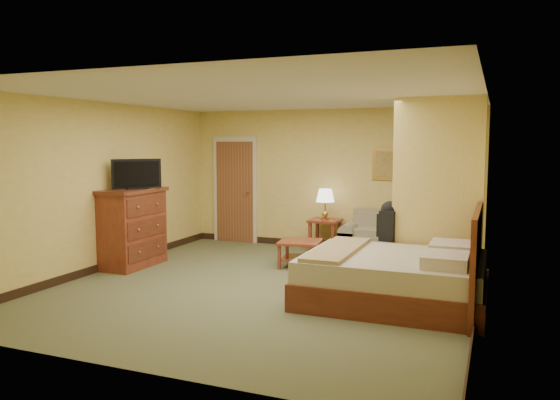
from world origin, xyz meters
The scene contains 17 objects.
floor centered at (0.00, 0.00, 0.00)m, with size 6.00×6.00×0.00m, color #585C3B.
ceiling centered at (0.00, 0.00, 2.60)m, with size 6.00×6.00×0.00m, color white.
back_wall centered at (0.00, 3.00, 1.30)m, with size 5.50×0.02×2.60m, color #DCC05E.
left_wall centered at (-2.75, 0.00, 1.30)m, with size 0.02×6.00×2.60m, color #DCC05E.
right_wall centered at (2.75, 0.00, 1.30)m, with size 0.02×6.00×2.60m, color #DCC05E.
partition centered at (2.15, 0.93, 1.30)m, with size 1.20×0.15×2.60m, color #DCC05E.
door centered at (-1.95, 2.96, 1.03)m, with size 0.94×0.16×2.10m.
baseboard centered at (0.00, 2.99, 0.06)m, with size 5.50×0.02×0.12m, color black.
loveseat centered at (1.17, 2.57, 0.26)m, with size 1.58×0.73×0.80m.
side_table centered at (0.02, 2.65, 0.39)m, with size 0.54×0.54×0.59m.
table_lamp centered at (0.02, 2.65, 1.01)m, with size 0.34×0.34×0.55m.
coffee_table centered at (0.02, 1.34, 0.30)m, with size 0.74×0.74×0.42m.
wall_picture centered at (1.17, 2.97, 1.60)m, with size 0.74×0.04×0.58m.
dresser centered at (-2.48, 0.35, 0.63)m, with size 0.62×1.17×1.25m.
tv centered at (-2.38, 0.35, 1.48)m, with size 0.54×0.63×0.47m.
bed centered at (1.81, -0.10, 0.33)m, with size 2.20×1.87×1.21m.
backpack centered at (1.51, 0.95, 0.89)m, with size 0.26×0.35×0.56m.
Camera 1 is at (2.91, -6.77, 1.98)m, focal length 35.00 mm.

